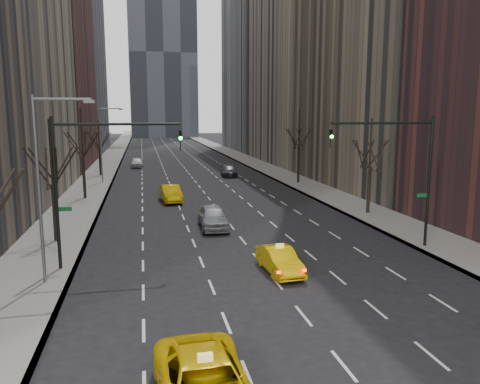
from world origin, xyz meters
TOP-DOWN VIEW (x-y plane):
  - ground at (0.00, 0.00)m, footprint 400.00×400.00m
  - sidewalk_left at (-12.25, 70.00)m, footprint 4.50×320.00m
  - sidewalk_right at (12.25, 70.00)m, footprint 4.50×320.00m
  - bld_left_far at (-21.50, 66.00)m, footprint 14.00×28.00m
  - bld_left_deep at (-21.50, 96.00)m, footprint 14.00×30.00m
  - bld_right_far at (21.50, 64.00)m, footprint 14.00×28.00m
  - bld_right_deep at (21.50, 95.00)m, footprint 14.00×30.00m
  - tree_lw_b at (-12.00, 18.00)m, footprint 3.36×3.50m
  - tree_lw_c at (-12.00, 34.00)m, footprint 3.36×3.50m
  - tree_lw_d at (-12.00, 52.00)m, footprint 3.36×3.50m
  - tree_rw_b at (12.00, 22.00)m, footprint 3.36×3.50m
  - tree_rw_c at (12.00, 40.00)m, footprint 3.36×3.50m
  - traffic_mast_left at (-9.11, 12.00)m, footprint 6.69×0.39m
  - traffic_mast_right at (9.11, 12.00)m, footprint 6.69×0.39m
  - streetlight_near at (-10.84, 10.00)m, footprint 2.83×0.22m
  - streetlight_far at (-10.84, 45.00)m, footprint 2.83×0.22m
  - taxi_sedan at (0.57, 9.38)m, footprint 1.71×4.18m
  - silver_sedan_ahead at (-1.41, 19.79)m, footprint 2.15×5.02m
  - far_taxi at (-3.81, 31.14)m, footprint 2.10×4.92m
  - far_suv_grey at (5.02, 48.50)m, footprint 2.52×5.16m
  - far_car_white at (-7.30, 61.90)m, footprint 1.97×4.57m

SIDE VIEW (x-z plane):
  - ground at x=0.00m, z-range 0.00..0.00m
  - sidewalk_left at x=-12.25m, z-range 0.00..0.15m
  - sidewalk_right at x=12.25m, z-range 0.00..0.15m
  - taxi_sedan at x=0.57m, z-range 0.00..1.35m
  - far_suv_grey at x=5.02m, z-range 0.00..1.45m
  - far_car_white at x=-7.30m, z-range 0.00..1.54m
  - far_taxi at x=-3.81m, z-range 0.00..1.58m
  - silver_sedan_ahead at x=-1.41m, z-range 0.00..1.69m
  - tree_lw_d at x=-12.00m, z-range -0.12..7.24m
  - tree_lw_b at x=-12.00m, z-range -0.19..7.63m
  - tree_rw_b at x=12.00m, z-range -0.19..7.63m
  - tree_lw_c at x=-12.00m, z-range -0.33..8.41m
  - tree_rw_c at x=12.00m, z-range -0.33..8.41m
  - traffic_mast_left at x=-9.11m, z-range 1.49..9.49m
  - traffic_mast_right at x=9.11m, z-range 1.49..9.49m
  - streetlight_near at x=-10.84m, z-range 1.12..10.12m
  - streetlight_far at x=-10.84m, z-range 1.12..10.12m
  - bld_left_far at x=-21.50m, z-range 0.00..44.00m
  - bld_right_far at x=21.50m, z-range 0.00..50.00m
  - bld_right_deep at x=21.50m, z-range 0.00..58.00m
  - bld_left_deep at x=-21.50m, z-range 0.00..60.00m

